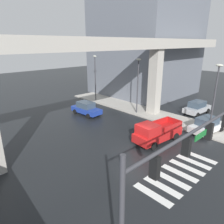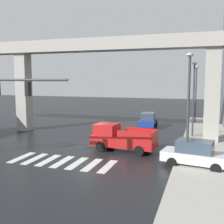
{
  "view_description": "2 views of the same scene",
  "coord_description": "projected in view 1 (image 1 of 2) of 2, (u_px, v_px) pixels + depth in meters",
  "views": [
    {
      "loc": [
        -12.58,
        -10.7,
        9.12
      ],
      "look_at": [
        0.41,
        2.99,
        2.8
      ],
      "focal_mm": 33.36,
      "sensor_mm": 36.0,
      "label": 1
    },
    {
      "loc": [
        8.99,
        -21.03,
        5.65
      ],
      "look_at": [
        1.17,
        2.69,
        2.66
      ],
      "focal_mm": 44.2,
      "sensor_mm": 36.0,
      "label": 2
    }
  ],
  "objects": [
    {
      "name": "ground_plane",
      "position": [
        132.0,
        151.0,
        18.47
      ],
      "size": [
        120.0,
        120.0,
        0.0
      ],
      "primitive_type": "plane",
      "color": "black"
    },
    {
      "name": "crosswalk_stripes",
      "position": [
        179.0,
        173.0,
        15.28
      ],
      "size": [
        7.15,
        2.8,
        0.01
      ],
      "color": "silver",
      "rests_on": "ground"
    },
    {
      "name": "elevated_overpass",
      "position": [
        95.0,
        54.0,
        19.22
      ],
      "size": [
        50.13,
        1.99,
        9.59
      ],
      "color": "#ADA89E",
      "rests_on": "ground"
    },
    {
      "name": "sidewalk_east",
      "position": [
        169.0,
        119.0,
        25.94
      ],
      "size": [
        4.0,
        36.0,
        0.15
      ],
      "primitive_type": "cube",
      "color": "#ADA89E",
      "rests_on": "ground"
    },
    {
      "name": "pickup_truck",
      "position": [
        156.0,
        133.0,
        19.73
      ],
      "size": [
        5.26,
        2.47,
        2.08
      ],
      "color": "red",
      "rests_on": "ground"
    },
    {
      "name": "sedan_blue",
      "position": [
        86.0,
        108.0,
        27.5
      ],
      "size": [
        2.21,
        4.42,
        1.72
      ],
      "color": "#1E3899",
      "rests_on": "ground"
    },
    {
      "name": "sedan_white",
      "position": [
        207.0,
        125.0,
        21.91
      ],
      "size": [
        4.53,
        2.47,
        1.72
      ],
      "color": "silver",
      "rests_on": "ground"
    },
    {
      "name": "sedan_silver",
      "position": [
        197.0,
        107.0,
        27.87
      ],
      "size": [
        4.41,
        2.2,
        1.72
      ],
      "color": "#A8AAAF",
      "rests_on": "ground"
    },
    {
      "name": "traffic_signal_mast",
      "position": [
        184.0,
        156.0,
        8.56
      ],
      "size": [
        10.89,
        0.32,
        6.2
      ],
      "color": "#38383D",
      "rests_on": "ground"
    },
    {
      "name": "street_lamp_near_corner",
      "position": [
        215.0,
        92.0,
        20.07
      ],
      "size": [
        0.44,
        0.7,
        7.24
      ],
      "color": "#38383D",
      "rests_on": "ground"
    },
    {
      "name": "street_lamp_mid_block",
      "position": [
        138.0,
        80.0,
        26.71
      ],
      "size": [
        0.44,
        0.7,
        7.24
      ],
      "color": "#38383D",
      "rests_on": "ground"
    },
    {
      "name": "street_lamp_far_north",
      "position": [
        95.0,
        73.0,
        32.69
      ],
      "size": [
        0.44,
        0.7,
        7.24
      ],
      "color": "#38383D",
      "rests_on": "ground"
    },
    {
      "name": "fire_hydrant",
      "position": [
        181.0,
        125.0,
        23.12
      ],
      "size": [
        0.24,
        0.24,
        0.85
      ],
      "color": "red",
      "rests_on": "ground"
    }
  ]
}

